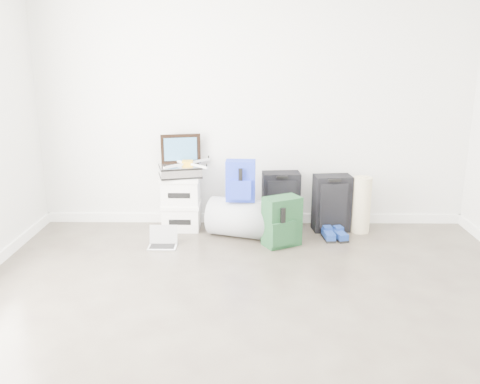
{
  "coord_description": "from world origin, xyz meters",
  "views": [
    {
      "loc": [
        -0.07,
        -2.77,
        1.8
      ],
      "look_at": [
        -0.13,
        1.9,
        0.51
      ],
      "focal_mm": 38.0,
      "sensor_mm": 36.0,
      "label": 1
    }
  ],
  "objects_px": {
    "boxes_stack": "(181,203)",
    "laptop": "(163,242)",
    "duffel_bag": "(241,218)",
    "carry_on": "(332,203)",
    "briefcase": "(180,171)",
    "large_suitcase": "(281,200)"
  },
  "relations": [
    {
      "from": "duffel_bag",
      "to": "laptop",
      "type": "distance_m",
      "value": 0.81
    },
    {
      "from": "carry_on",
      "to": "laptop",
      "type": "relative_size",
      "value": 2.18
    },
    {
      "from": "boxes_stack",
      "to": "carry_on",
      "type": "height_order",
      "value": "carry_on"
    },
    {
      "from": "duffel_bag",
      "to": "large_suitcase",
      "type": "xyz_separation_m",
      "value": [
        0.42,
        0.28,
        0.1
      ]
    },
    {
      "from": "duffel_bag",
      "to": "briefcase",
      "type": "bearing_deg",
      "value": 179.94
    },
    {
      "from": "large_suitcase",
      "to": "laptop",
      "type": "xyz_separation_m",
      "value": [
        -1.16,
        -0.56,
        -0.25
      ]
    },
    {
      "from": "carry_on",
      "to": "laptop",
      "type": "bearing_deg",
      "value": -170.75
    },
    {
      "from": "large_suitcase",
      "to": "carry_on",
      "type": "distance_m",
      "value": 0.53
    },
    {
      "from": "laptop",
      "to": "carry_on",
      "type": "bearing_deg",
      "value": 15.68
    },
    {
      "from": "briefcase",
      "to": "duffel_bag",
      "type": "relative_size",
      "value": 0.65
    },
    {
      "from": "briefcase",
      "to": "large_suitcase",
      "type": "distance_m",
      "value": 1.09
    },
    {
      "from": "boxes_stack",
      "to": "laptop",
      "type": "distance_m",
      "value": 0.57
    },
    {
      "from": "duffel_bag",
      "to": "large_suitcase",
      "type": "bearing_deg",
      "value": 53.19
    },
    {
      "from": "duffel_bag",
      "to": "carry_on",
      "type": "bearing_deg",
      "value": 30.81
    },
    {
      "from": "boxes_stack",
      "to": "briefcase",
      "type": "distance_m",
      "value": 0.34
    },
    {
      "from": "carry_on",
      "to": "boxes_stack",
      "type": "bearing_deg",
      "value": 172.5
    },
    {
      "from": "boxes_stack",
      "to": "carry_on",
      "type": "distance_m",
      "value": 1.56
    },
    {
      "from": "briefcase",
      "to": "laptop",
      "type": "relative_size",
      "value": 1.52
    },
    {
      "from": "duffel_bag",
      "to": "laptop",
      "type": "bearing_deg",
      "value": -139.84
    },
    {
      "from": "boxes_stack",
      "to": "carry_on",
      "type": "relative_size",
      "value": 0.96
    },
    {
      "from": "briefcase",
      "to": "large_suitcase",
      "type": "height_order",
      "value": "briefcase"
    },
    {
      "from": "duffel_bag",
      "to": "large_suitcase",
      "type": "height_order",
      "value": "large_suitcase"
    }
  ]
}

